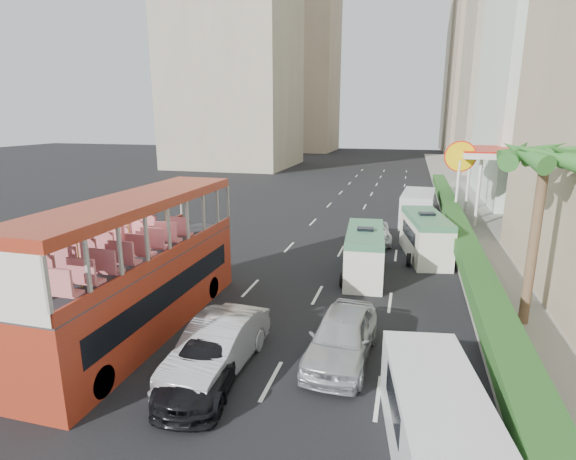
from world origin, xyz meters
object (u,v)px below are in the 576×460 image
(minibus_near, at_px, (364,253))
(car_silver_lane_b, at_px, (341,359))
(palm_tree, at_px, (534,242))
(car_silver_lane_a, at_px, (219,369))
(car_black, at_px, (207,383))
(double_decker_bus, at_px, (140,266))
(panel_van_near, at_px, (434,419))
(van_asset, at_px, (373,241))
(minibus_far, at_px, (425,236))
(shell_station, at_px, (501,186))
(panel_van_far, at_px, (418,207))

(minibus_near, bearing_deg, car_silver_lane_b, -93.78)
(palm_tree, bearing_deg, minibus_near, 147.55)
(car_silver_lane_a, bearing_deg, car_black, -89.59)
(double_decker_bus, height_order, panel_van_near, double_decker_bus)
(car_silver_lane_b, bearing_deg, car_black, -143.23)
(car_silver_lane_b, distance_m, van_asset, 14.85)
(car_black, height_order, minibus_far, minibus_far)
(shell_station, bearing_deg, double_decker_bus, -124.82)
(car_black, xyz_separation_m, minibus_near, (3.59, 10.72, 1.18))
(car_silver_lane_b, height_order, panel_van_near, panel_van_near)
(minibus_near, bearing_deg, panel_van_far, 73.94)
(car_silver_lane_b, distance_m, panel_van_near, 4.74)
(car_silver_lane_a, relative_size, minibus_far, 0.90)
(car_silver_lane_a, height_order, panel_van_far, panel_van_far)
(double_decker_bus, xyz_separation_m, car_silver_lane_a, (3.78, -1.81, -2.53))
(car_silver_lane_a, distance_m, minibus_far, 15.45)
(car_silver_lane_a, height_order, car_silver_lane_b, car_silver_lane_a)
(car_silver_lane_a, distance_m, van_asset, 16.88)
(car_silver_lane_b, height_order, shell_station, shell_station)
(shell_station, bearing_deg, palm_tree, -96.60)
(car_silver_lane_b, bearing_deg, minibus_far, 80.05)
(car_silver_lane_b, bearing_deg, panel_van_near, -50.86)
(van_asset, distance_m, minibus_far, 4.18)
(car_black, relative_size, palm_tree, 0.74)
(car_black, bearing_deg, palm_tree, 26.92)
(double_decker_bus, height_order, minibus_far, double_decker_bus)
(panel_van_far, bearing_deg, car_silver_lane_a, -101.01)
(car_silver_lane_b, height_order, palm_tree, palm_tree)
(double_decker_bus, distance_m, minibus_near, 11.02)
(car_silver_lane_a, relative_size, van_asset, 1.12)
(double_decker_bus, height_order, car_black, double_decker_bus)
(palm_tree, bearing_deg, car_black, -146.64)
(car_silver_lane_b, relative_size, panel_van_far, 0.85)
(car_silver_lane_a, distance_m, minibus_near, 10.61)
(van_asset, height_order, panel_van_near, panel_van_near)
(double_decker_bus, bearing_deg, panel_van_far, 64.88)
(minibus_near, xyz_separation_m, panel_van_near, (2.85, -12.03, -0.21))
(panel_van_far, xyz_separation_m, shell_station, (5.98, 1.63, 1.62))
(car_silver_lane_a, distance_m, panel_van_far, 24.03)
(car_black, height_order, shell_station, shell_station)
(panel_van_near, bearing_deg, van_asset, 89.52)
(minibus_near, relative_size, shell_station, 0.67)
(panel_van_far, bearing_deg, car_black, -100.59)
(car_silver_lane_a, xyz_separation_m, minibus_near, (3.56, 9.92, 1.18))
(van_asset, bearing_deg, car_black, -108.77)
(panel_van_far, height_order, shell_station, shell_station)
(double_decker_bus, distance_m, van_asset, 16.60)
(car_silver_lane_b, height_order, panel_van_far, panel_van_far)
(palm_tree, bearing_deg, van_asset, 121.33)
(van_asset, height_order, shell_station, shell_station)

